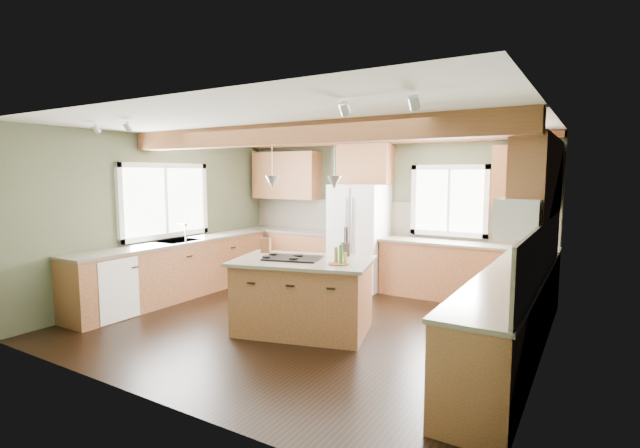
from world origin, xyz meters
The scene contains 37 objects.
floor centered at (0.00, 0.00, 0.00)m, with size 5.60×5.60×0.00m, color black.
ceiling centered at (0.00, 0.00, 2.60)m, with size 5.60×5.60×0.00m, color silver.
wall_back centered at (0.00, 2.50, 1.30)m, with size 5.60×5.60×0.00m, color #4B553D.
wall_left centered at (-2.80, 0.00, 1.30)m, with size 5.00×5.00×0.00m, color #4B553D.
wall_right centered at (2.80, 0.00, 1.30)m, with size 5.00×5.00×0.00m, color #4B553D.
ceiling_beam centered at (0.00, -0.29, 2.47)m, with size 5.55×0.26×0.26m, color brown.
soffit_trim centered at (0.00, 2.40, 2.54)m, with size 5.55×0.20×0.10m, color brown.
backsplash_back centered at (0.00, 2.48, 1.21)m, with size 5.58×0.03×0.58m, color brown.
backsplash_right centered at (2.78, 0.05, 1.21)m, with size 0.03×3.70×0.58m, color brown.
base_cab_back_left centered at (-1.79, 2.20, 0.44)m, with size 2.02×0.60×0.88m, color brown.
counter_back_left centered at (-1.79, 2.20, 0.90)m, with size 2.06×0.64×0.04m, color #4F483A.
base_cab_back_right centered at (1.49, 2.20, 0.44)m, with size 2.62×0.60×0.88m, color brown.
counter_back_right centered at (1.49, 2.20, 0.90)m, with size 2.66×0.64×0.04m, color #4F483A.
base_cab_left centered at (-2.50, 0.05, 0.44)m, with size 0.60×3.70×0.88m, color brown.
counter_left centered at (-2.50, 0.05, 0.90)m, with size 0.64×3.74×0.04m, color #4F483A.
base_cab_right centered at (2.50, 0.05, 0.44)m, with size 0.60×3.70×0.88m, color brown.
counter_right centered at (2.50, 0.05, 0.90)m, with size 0.64×3.74×0.04m, color #4F483A.
upper_cab_back_left centered at (-1.99, 2.33, 1.95)m, with size 1.40×0.35×0.90m, color brown.
upper_cab_over_fridge centered at (-0.30, 2.33, 2.15)m, with size 0.96×0.35×0.70m, color brown.
upper_cab_right centered at (2.62, 0.90, 1.95)m, with size 0.35×2.20×0.90m, color brown.
upper_cab_back_corner centered at (2.30, 2.33, 1.95)m, with size 0.90×0.35×0.90m, color brown.
window_left centered at (-2.78, 0.05, 1.55)m, with size 0.04×1.60×1.05m, color white.
window_back centered at (1.15, 2.48, 1.55)m, with size 1.10×0.04×1.00m, color white.
sink centered at (-2.50, 0.05, 0.91)m, with size 0.50×0.65×0.03m, color #262628.
faucet centered at (-2.32, 0.05, 1.05)m, with size 0.02×0.02×0.28m, color #B2B2B7.
dishwasher centered at (-2.49, -1.25, 0.43)m, with size 0.60×0.60×0.84m, color white.
oven centered at (2.49, -1.25, 0.43)m, with size 0.60×0.72×0.84m, color white.
microwave centered at (2.58, -0.05, 1.55)m, with size 0.40×0.70×0.38m, color white.
pendant_left centered at (-0.26, -0.40, 1.88)m, with size 0.18×0.18×0.16m, color #B2B2B7.
pendant_right centered at (0.50, -0.19, 1.88)m, with size 0.18×0.18×0.16m, color #B2B2B7.
refrigerator centered at (-0.30, 2.12, 0.90)m, with size 0.90×0.74×1.80m, color white.
island centered at (0.12, -0.29, 0.44)m, with size 1.59×0.97×0.88m, color brown.
island_top centered at (0.12, -0.29, 0.90)m, with size 1.69×1.08×0.04m, color #4F483A.
cooktop centered at (-0.01, -0.33, 0.93)m, with size 0.69×0.46×0.02m, color black.
knife_block centered at (-0.60, -0.12, 1.02)m, with size 0.12×0.09×0.20m, color brown.
utensil_crock centered at (0.45, 0.22, 1.01)m, with size 0.13×0.13×0.17m, color #443B36.
bottle_tray centered at (0.65, -0.32, 1.03)m, with size 0.24×0.24×0.22m, color brown, non-canonical shape.
Camera 1 is at (3.25, -5.05, 1.98)m, focal length 26.00 mm.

